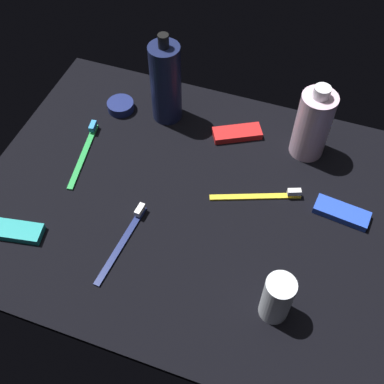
{
  "coord_description": "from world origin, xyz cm",
  "views": [
    {
      "loc": [
        18.07,
        -51.11,
        76.53
      ],
      "look_at": [
        0.0,
        0.0,
        3.0
      ],
      "focal_mm": 44.72,
      "sensor_mm": 36.0,
      "label": 1
    }
  ],
  "objects_px": {
    "toothbrush_navy": "(124,239)",
    "snack_bar_red": "(237,133)",
    "toothbrush_yellow": "(261,195)",
    "cream_tin_left": "(121,106)",
    "toothbrush_green": "(85,151)",
    "snack_bar_blue": "(342,213)",
    "snack_bar_teal": "(15,231)",
    "lotion_bottle": "(166,83)",
    "bodywash_bottle": "(313,124)",
    "deodorant_stick": "(277,298)"
  },
  "relations": [
    {
      "from": "deodorant_stick",
      "to": "snack_bar_red",
      "type": "distance_m",
      "value": 0.41
    },
    {
      "from": "bodywash_bottle",
      "to": "snack_bar_red",
      "type": "distance_m",
      "value": 0.17
    },
    {
      "from": "snack_bar_teal",
      "to": "cream_tin_left",
      "type": "height_order",
      "value": "cream_tin_left"
    },
    {
      "from": "toothbrush_navy",
      "to": "snack_bar_blue",
      "type": "distance_m",
      "value": 0.42
    },
    {
      "from": "lotion_bottle",
      "to": "snack_bar_teal",
      "type": "bearing_deg",
      "value": -111.87
    },
    {
      "from": "toothbrush_navy",
      "to": "snack_bar_red",
      "type": "bearing_deg",
      "value": 69.28
    },
    {
      "from": "cream_tin_left",
      "to": "toothbrush_green",
      "type": "bearing_deg",
      "value": -96.89
    },
    {
      "from": "snack_bar_teal",
      "to": "lotion_bottle",
      "type": "bearing_deg",
      "value": 57.87
    },
    {
      "from": "lotion_bottle",
      "to": "deodorant_stick",
      "type": "height_order",
      "value": "lotion_bottle"
    },
    {
      "from": "lotion_bottle",
      "to": "deodorant_stick",
      "type": "xyz_separation_m",
      "value": [
        0.34,
        -0.37,
        -0.04
      ]
    },
    {
      "from": "bodywash_bottle",
      "to": "toothbrush_yellow",
      "type": "xyz_separation_m",
      "value": [
        -0.06,
        -0.15,
        -0.07
      ]
    },
    {
      "from": "toothbrush_navy",
      "to": "toothbrush_green",
      "type": "bearing_deg",
      "value": 134.69
    },
    {
      "from": "toothbrush_navy",
      "to": "snack_bar_red",
      "type": "height_order",
      "value": "toothbrush_navy"
    },
    {
      "from": "deodorant_stick",
      "to": "toothbrush_green",
      "type": "distance_m",
      "value": 0.51
    },
    {
      "from": "bodywash_bottle",
      "to": "toothbrush_navy",
      "type": "bearing_deg",
      "value": -129.29
    },
    {
      "from": "bodywash_bottle",
      "to": "snack_bar_teal",
      "type": "height_order",
      "value": "bodywash_bottle"
    },
    {
      "from": "snack_bar_blue",
      "to": "toothbrush_navy",
      "type": "bearing_deg",
      "value": -145.89
    },
    {
      "from": "toothbrush_navy",
      "to": "toothbrush_green",
      "type": "height_order",
      "value": "same"
    },
    {
      "from": "toothbrush_yellow",
      "to": "toothbrush_green",
      "type": "xyz_separation_m",
      "value": [
        -0.38,
        -0.01,
        0.0
      ]
    },
    {
      "from": "toothbrush_yellow",
      "to": "cream_tin_left",
      "type": "relative_size",
      "value": 2.87
    },
    {
      "from": "bodywash_bottle",
      "to": "snack_bar_blue",
      "type": "distance_m",
      "value": 0.19
    },
    {
      "from": "cream_tin_left",
      "to": "toothbrush_navy",
      "type": "bearing_deg",
      "value": -64.49
    },
    {
      "from": "toothbrush_yellow",
      "to": "cream_tin_left",
      "type": "xyz_separation_m",
      "value": [
        -0.36,
        0.13,
        0.0
      ]
    },
    {
      "from": "toothbrush_green",
      "to": "snack_bar_blue",
      "type": "xyz_separation_m",
      "value": [
        0.54,
        0.02,
        0.0
      ]
    },
    {
      "from": "snack_bar_teal",
      "to": "deodorant_stick",
      "type": "bearing_deg",
      "value": -9.01
    },
    {
      "from": "deodorant_stick",
      "to": "snack_bar_red",
      "type": "xyz_separation_m",
      "value": [
        -0.17,
        0.37,
        -0.04
      ]
    },
    {
      "from": "lotion_bottle",
      "to": "snack_bar_blue",
      "type": "height_order",
      "value": "lotion_bottle"
    },
    {
      "from": "bodywash_bottle",
      "to": "cream_tin_left",
      "type": "distance_m",
      "value": 0.43
    },
    {
      "from": "deodorant_stick",
      "to": "toothbrush_navy",
      "type": "bearing_deg",
      "value": 171.7
    },
    {
      "from": "toothbrush_yellow",
      "to": "toothbrush_navy",
      "type": "distance_m",
      "value": 0.28
    },
    {
      "from": "toothbrush_yellow",
      "to": "snack_bar_red",
      "type": "height_order",
      "value": "toothbrush_yellow"
    },
    {
      "from": "snack_bar_teal",
      "to": "bodywash_bottle",
      "type": "bearing_deg",
      "value": 29.1
    },
    {
      "from": "toothbrush_green",
      "to": "cream_tin_left",
      "type": "height_order",
      "value": "same"
    },
    {
      "from": "lotion_bottle",
      "to": "toothbrush_green",
      "type": "bearing_deg",
      "value": -127.32
    },
    {
      "from": "toothbrush_yellow",
      "to": "snack_bar_teal",
      "type": "bearing_deg",
      "value": -150.48
    },
    {
      "from": "toothbrush_green",
      "to": "cream_tin_left",
      "type": "relative_size",
      "value": 2.99
    },
    {
      "from": "toothbrush_navy",
      "to": "snack_bar_teal",
      "type": "xyz_separation_m",
      "value": [
        -0.2,
        -0.05,
        0.0
      ]
    },
    {
      "from": "bodywash_bottle",
      "to": "cream_tin_left",
      "type": "height_order",
      "value": "bodywash_bottle"
    },
    {
      "from": "snack_bar_blue",
      "to": "toothbrush_yellow",
      "type": "bearing_deg",
      "value": -169.15
    },
    {
      "from": "toothbrush_yellow",
      "to": "cream_tin_left",
      "type": "height_order",
      "value": "same"
    },
    {
      "from": "bodywash_bottle",
      "to": "toothbrush_navy",
      "type": "height_order",
      "value": "bodywash_bottle"
    },
    {
      "from": "cream_tin_left",
      "to": "lotion_bottle",
      "type": "bearing_deg",
      "value": 9.55
    },
    {
      "from": "toothbrush_yellow",
      "to": "snack_bar_red",
      "type": "relative_size",
      "value": 1.66
    },
    {
      "from": "cream_tin_left",
      "to": "snack_bar_teal",
      "type": "bearing_deg",
      "value": -97.45
    },
    {
      "from": "lotion_bottle",
      "to": "bodywash_bottle",
      "type": "bearing_deg",
      "value": -0.06
    },
    {
      "from": "deodorant_stick",
      "to": "snack_bar_red",
      "type": "height_order",
      "value": "deodorant_stick"
    },
    {
      "from": "bodywash_bottle",
      "to": "deodorant_stick",
      "type": "xyz_separation_m",
      "value": [
        0.02,
        -0.37,
        -0.03
      ]
    },
    {
      "from": "snack_bar_teal",
      "to": "snack_bar_red",
      "type": "bearing_deg",
      "value": 39.36
    },
    {
      "from": "snack_bar_red",
      "to": "bodywash_bottle",
      "type": "bearing_deg",
      "value": -25.12
    },
    {
      "from": "snack_bar_red",
      "to": "toothbrush_navy",
      "type": "bearing_deg",
      "value": -139.12
    }
  ]
}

